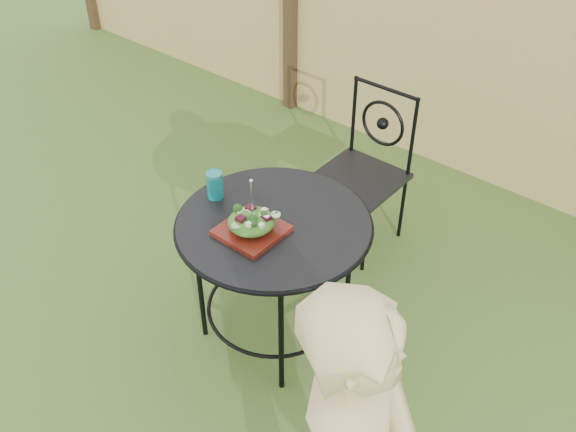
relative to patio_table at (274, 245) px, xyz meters
The scene contains 8 objects.
ground 0.65m from the patio_table, 131.73° to the right, with size 60.00×60.00×0.00m, color #214315.
fence 2.02m from the patio_table, 95.44° to the left, with size 8.00×0.12×1.90m.
patio_table is the anchor object (origin of this frame).
patio_chair 0.94m from the patio_table, 96.64° to the left, with size 0.46×0.46×0.95m.
salad_plate 0.20m from the patio_table, 102.08° to the right, with size 0.27×0.27×0.02m, color #430D09.
salad 0.24m from the patio_table, 102.08° to the right, with size 0.21×0.21×0.08m, color #235614.
fork 0.35m from the patio_table, 97.52° to the right, with size 0.01×0.01×0.18m, color silver.
drinking_glass 0.40m from the patio_table, behind, with size 0.08×0.08×0.14m, color #0A7C7E.
Camera 1 is at (1.71, -1.52, 2.57)m, focal length 40.00 mm.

